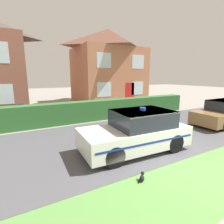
% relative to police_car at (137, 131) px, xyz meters
% --- Properties ---
extents(ground_plane, '(80.00, 80.00, 0.00)m').
position_rel_police_car_xyz_m(ground_plane, '(0.82, -2.44, -0.73)').
color(ground_plane, gray).
extents(road_strip, '(28.00, 5.82, 0.01)m').
position_rel_police_car_xyz_m(road_strip, '(0.82, 1.51, -0.73)').
color(road_strip, '#4C4C51').
rests_on(road_strip, ground).
extents(lawn_verge, '(28.00, 2.06, 0.01)m').
position_rel_police_car_xyz_m(lawn_verge, '(0.82, -2.43, -0.73)').
color(lawn_verge, '#568C42').
rests_on(lawn_verge, ground).
extents(garden_hedge, '(15.85, 0.81, 1.23)m').
position_rel_police_car_xyz_m(garden_hedge, '(-0.09, 5.07, -0.12)').
color(garden_hedge, '#2D662D').
rests_on(garden_hedge, ground).
extents(police_car, '(4.05, 1.98, 1.60)m').
position_rel_police_car_xyz_m(police_car, '(0.00, 0.00, 0.00)').
color(police_car, black).
rests_on(police_car, road_strip).
extents(cat, '(0.27, 0.22, 0.24)m').
position_rel_police_car_xyz_m(cat, '(-1.05, -1.68, -0.64)').
color(cat, black).
rests_on(cat, ground).
extents(house_right, '(7.05, 5.67, 7.43)m').
position_rel_police_car_xyz_m(house_right, '(5.09, 11.90, 3.05)').
color(house_right, '#A86B4C').
rests_on(house_right, ground).
extents(wheelie_bin, '(0.64, 0.70, 1.06)m').
position_rel_police_car_xyz_m(wheelie_bin, '(-3.69, 6.71, -0.20)').
color(wheelie_bin, black).
rests_on(wheelie_bin, ground).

